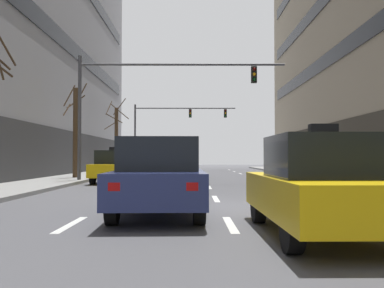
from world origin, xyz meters
TOP-DOWN VIEW (x-y plane):
  - ground_plane at (0.00, 0.00)m, footprint 120.00×120.00m
  - lane_stripe_l1_s3 at (-3.03, -3.00)m, footprint 0.16×2.00m
  - lane_stripe_l1_s4 at (-3.03, 2.00)m, footprint 0.16×2.00m
  - lane_stripe_l1_s5 at (-3.03, 7.00)m, footprint 0.16×2.00m
  - lane_stripe_l1_s6 at (-3.03, 12.00)m, footprint 0.16×2.00m
  - lane_stripe_l1_s7 at (-3.03, 17.00)m, footprint 0.16×2.00m
  - lane_stripe_l1_s8 at (-3.03, 22.00)m, footprint 0.16×2.00m
  - lane_stripe_l1_s9 at (-3.03, 27.00)m, footprint 0.16×2.00m
  - lane_stripe_l1_s10 at (-3.03, 32.00)m, footprint 0.16×2.00m
  - lane_stripe_l2_s3 at (0.00, -3.00)m, footprint 0.16×2.00m
  - lane_stripe_l2_s4 at (0.00, 2.00)m, footprint 0.16×2.00m
  - lane_stripe_l2_s5 at (0.00, 7.00)m, footprint 0.16×2.00m
  - lane_stripe_l2_s6 at (0.00, 12.00)m, footprint 0.16×2.00m
  - lane_stripe_l2_s7 at (0.00, 17.00)m, footprint 0.16×2.00m
  - lane_stripe_l2_s8 at (0.00, 22.00)m, footprint 0.16×2.00m
  - lane_stripe_l2_s9 at (0.00, 27.00)m, footprint 0.16×2.00m
  - lane_stripe_l2_s10 at (0.00, 32.00)m, footprint 0.16×2.00m
  - lane_stripe_l3_s4 at (3.03, 2.00)m, footprint 0.16×2.00m
  - lane_stripe_l3_s5 at (3.03, 7.00)m, footprint 0.16×2.00m
  - lane_stripe_l3_s6 at (3.03, 12.00)m, footprint 0.16×2.00m
  - lane_stripe_l3_s7 at (3.03, 17.00)m, footprint 0.16×2.00m
  - lane_stripe_l3_s8 at (3.03, 22.00)m, footprint 0.16×2.00m
  - lane_stripe_l3_s9 at (3.03, 27.00)m, footprint 0.16×2.00m
  - lane_stripe_l3_s10 at (3.03, 32.00)m, footprint 0.16×2.00m
  - taxi_driving_0 at (-4.61, 10.24)m, footprint 1.81×4.29m
  - taxi_driving_1 at (1.38, -4.16)m, footprint 1.87×4.38m
  - car_driving_2 at (-1.45, -1.72)m, footprint 2.02×4.56m
  - traffic_signal_0 at (-3.12, 10.55)m, footprint 10.55×0.35m
  - traffic_signal_1 at (-2.88, 31.77)m, footprint 10.19×0.35m
  - street_tree_1 at (-7.32, 25.99)m, footprint 2.22×2.23m
  - street_tree_2 at (-7.33, 12.96)m, footprint 1.29×1.15m
  - pedestrian_0 at (6.66, 14.49)m, footprint 0.34×0.48m

SIDE VIEW (x-z plane):
  - ground_plane at x=0.00m, z-range 0.00..0.00m
  - lane_stripe_l1_s3 at x=-3.03m, z-range 0.00..0.01m
  - lane_stripe_l1_s4 at x=-3.03m, z-range 0.00..0.01m
  - lane_stripe_l1_s5 at x=-3.03m, z-range 0.00..0.01m
  - lane_stripe_l1_s6 at x=-3.03m, z-range 0.00..0.01m
  - lane_stripe_l1_s7 at x=-3.03m, z-range 0.00..0.01m
  - lane_stripe_l1_s8 at x=-3.03m, z-range 0.00..0.01m
  - lane_stripe_l1_s9 at x=-3.03m, z-range 0.00..0.01m
  - lane_stripe_l1_s10 at x=-3.03m, z-range 0.00..0.01m
  - lane_stripe_l2_s3 at x=0.00m, z-range 0.00..0.01m
  - lane_stripe_l2_s4 at x=0.00m, z-range 0.00..0.01m
  - lane_stripe_l2_s5 at x=0.00m, z-range 0.00..0.01m
  - lane_stripe_l2_s6 at x=0.00m, z-range 0.00..0.01m
  - lane_stripe_l2_s7 at x=0.00m, z-range 0.00..0.01m
  - lane_stripe_l2_s8 at x=0.00m, z-range 0.00..0.01m
  - lane_stripe_l2_s9 at x=0.00m, z-range 0.00..0.01m
  - lane_stripe_l2_s10 at x=0.00m, z-range 0.00..0.01m
  - lane_stripe_l3_s4 at x=3.03m, z-range 0.00..0.01m
  - lane_stripe_l3_s5 at x=3.03m, z-range 0.00..0.01m
  - lane_stripe_l3_s6 at x=3.03m, z-range 0.00..0.01m
  - lane_stripe_l3_s7 at x=3.03m, z-range 0.00..0.01m
  - lane_stripe_l3_s8 at x=3.03m, z-range 0.00..0.01m
  - lane_stripe_l3_s9 at x=3.03m, z-range 0.00..0.01m
  - lane_stripe_l3_s10 at x=3.03m, z-range 0.00..0.01m
  - taxi_driving_0 at x=-4.61m, z-range -0.10..1.68m
  - taxi_driving_1 at x=1.38m, z-range -0.10..1.71m
  - car_driving_2 at x=-1.45m, z-range -0.01..1.68m
  - pedestrian_0 at x=6.66m, z-range 0.27..1.93m
  - street_tree_2 at x=-7.33m, z-range 0.13..5.47m
  - street_tree_1 at x=-7.32m, z-range -0.14..6.20m
  - traffic_signal_0 at x=-3.12m, z-range 1.46..7.78m
  - traffic_signal_1 at x=-2.88m, z-range 1.64..8.08m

